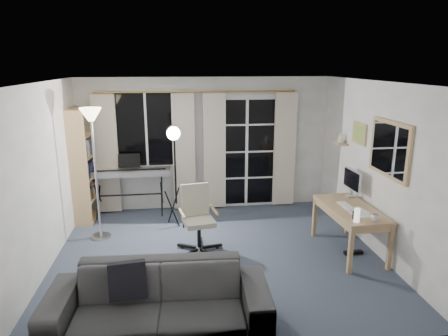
# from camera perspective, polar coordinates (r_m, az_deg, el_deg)

# --- Properties ---
(floor) EXTENTS (4.50, 4.00, 0.02)m
(floor) POSITION_cam_1_polar(r_m,az_deg,el_deg) (5.80, -0.94, -12.37)
(floor) COLOR #333B4A
(floor) RESTS_ON ground
(window) EXTENTS (1.20, 0.08, 1.40)m
(window) POSITION_cam_1_polar(r_m,az_deg,el_deg) (7.21, -11.04, 5.46)
(window) COLOR white
(window) RESTS_ON floor
(french_door) EXTENTS (1.32, 0.09, 2.11)m
(french_door) POSITION_cam_1_polar(r_m,az_deg,el_deg) (7.40, 3.20, 2.20)
(french_door) COLOR white
(french_door) RESTS_ON floor
(curtains) EXTENTS (3.60, 0.07, 2.13)m
(curtains) POSITION_cam_1_polar(r_m,az_deg,el_deg) (7.19, -3.65, 2.38)
(curtains) COLOR gold
(curtains) RESTS_ON floor
(bookshelf) EXTENTS (0.35, 0.91, 1.93)m
(bookshelf) POSITION_cam_1_polar(r_m,az_deg,el_deg) (7.21, -19.49, 0.13)
(bookshelf) COLOR tan
(bookshelf) RESTS_ON floor
(torchiere_lamp) EXTENTS (0.41, 0.41, 2.01)m
(torchiere_lamp) POSITION_cam_1_polar(r_m,az_deg,el_deg) (6.14, -18.28, 4.52)
(torchiere_lamp) COLOR #B2B2B7
(torchiere_lamp) RESTS_ON floor
(keyboard_piano) EXTENTS (1.42, 0.69, 1.02)m
(keyboard_piano) POSITION_cam_1_polar(r_m,az_deg,el_deg) (7.12, -13.38, -0.74)
(keyboard_piano) COLOR black
(keyboard_piano) RESTS_ON floor
(studio_light) EXTENTS (0.32, 0.35, 1.73)m
(studio_light) POSITION_cam_1_polar(r_m,az_deg,el_deg) (6.34, -7.13, 3.33)
(studio_light) COLOR black
(studio_light) RESTS_ON floor
(office_chair) EXTENTS (0.66, 0.65, 0.96)m
(office_chair) POSITION_cam_1_polar(r_m,az_deg,el_deg) (5.79, -3.90, -6.23)
(office_chair) COLOR black
(office_chair) RESTS_ON floor
(desk) EXTENTS (0.69, 1.28, 0.67)m
(desk) POSITION_cam_1_polar(r_m,az_deg,el_deg) (5.93, 17.63, -6.13)
(desk) COLOR #A98057
(desk) RESTS_ON floor
(monitor) EXTENTS (0.17, 0.48, 0.42)m
(monitor) POSITION_cam_1_polar(r_m,az_deg,el_deg) (6.30, 17.84, -1.71)
(monitor) COLOR silver
(monitor) RESTS_ON desk
(desk_clutter) EXTENTS (0.38, 0.77, 0.85)m
(desk_clutter) POSITION_cam_1_polar(r_m,az_deg,el_deg) (5.75, 18.01, -7.50)
(desk_clutter) COLOR white
(desk_clutter) RESTS_ON desk
(mug) EXTENTS (0.11, 0.09, 0.11)m
(mug) POSITION_cam_1_polar(r_m,az_deg,el_deg) (5.51, 20.82, -6.51)
(mug) COLOR silver
(mug) RESTS_ON desk
(wall_mirror) EXTENTS (0.04, 0.94, 0.74)m
(wall_mirror) POSITION_cam_1_polar(r_m,az_deg,el_deg) (5.62, 22.56, 2.51)
(wall_mirror) COLOR tan
(wall_mirror) RESTS_ON floor
(framed_print) EXTENTS (0.03, 0.42, 0.32)m
(framed_print) POSITION_cam_1_polar(r_m,az_deg,el_deg) (6.40, 18.77, 4.69)
(framed_print) COLOR tan
(framed_print) RESTS_ON floor
(wall_shelf) EXTENTS (0.16, 0.30, 0.18)m
(wall_shelf) POSITION_cam_1_polar(r_m,az_deg,el_deg) (6.85, 16.34, 3.87)
(wall_shelf) COLOR tan
(wall_shelf) RESTS_ON floor
(sofa) EXTENTS (2.24, 0.74, 0.87)m
(sofa) POSITION_cam_1_polar(r_m,az_deg,el_deg) (4.21, -9.38, -16.98)
(sofa) COLOR #343336
(sofa) RESTS_ON floor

